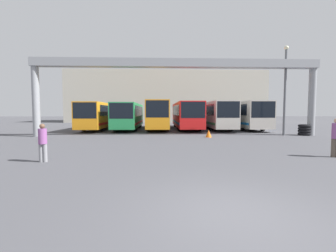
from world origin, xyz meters
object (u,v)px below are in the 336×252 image
at_px(bus_slot_1, 129,115).
at_px(pedestrian_near_left, 43,142).
at_px(bus_slot_5, 242,114).
at_px(bus_slot_2, 158,113).
at_px(bus_slot_0, 102,114).
at_px(bus_slot_3, 186,114).
at_px(tire_stack, 304,130).
at_px(pedestrian_near_right, 336,137).
at_px(bus_slot_4, 214,114).
at_px(lamp_post, 285,87).
at_px(traffic_cone, 209,134).

xyz_separation_m(bus_slot_1, pedestrian_near_left, (-1.20, -17.76, -0.90)).
bearing_deg(bus_slot_5, bus_slot_2, -176.90).
relative_size(bus_slot_5, pedestrian_near_left, 7.25).
relative_size(bus_slot_0, bus_slot_1, 1.11).
distance_m(bus_slot_0, bus_slot_3, 10.38).
height_order(bus_slot_2, bus_slot_3, bus_slot_2).
distance_m(bus_slot_2, tire_stack, 15.13).
height_order(bus_slot_2, pedestrian_near_right, bus_slot_2).
xyz_separation_m(bus_slot_0, bus_slot_4, (13.84, -0.45, 0.07)).
height_order(bus_slot_0, pedestrian_near_left, bus_slot_0).
bearing_deg(bus_slot_5, pedestrian_near_right, -96.71).
bearing_deg(lamp_post, tire_stack, 0.45).
xyz_separation_m(bus_slot_4, traffic_cone, (-2.67, -9.16, -1.55)).
distance_m(bus_slot_1, bus_slot_3, 6.93).
bearing_deg(bus_slot_2, pedestrian_near_right, -63.79).
distance_m(bus_slot_3, bus_slot_4, 3.47).
bearing_deg(bus_slot_3, bus_slot_4, -4.28).
bearing_deg(pedestrian_near_right, traffic_cone, -40.50).
bearing_deg(bus_slot_2, traffic_cone, -63.77).
distance_m(pedestrian_near_left, tire_stack, 20.38).
xyz_separation_m(bus_slot_5, pedestrian_near_right, (-2.06, -17.47, -0.90)).
distance_m(bus_slot_2, pedestrian_near_left, 18.04).
bearing_deg(lamp_post, pedestrian_near_right, -107.03).
bearing_deg(bus_slot_5, traffic_cone, -123.77).
bearing_deg(bus_slot_4, pedestrian_near_left, -122.81).
xyz_separation_m(bus_slot_4, bus_slot_5, (3.46, 0.01, 0.00)).
relative_size(bus_slot_5, traffic_cone, 18.99).
bearing_deg(bus_slot_3, tire_stack, -40.42).
relative_size(bus_slot_0, bus_slot_5, 1.08).
bearing_deg(bus_slot_4, bus_slot_2, -175.45).
height_order(bus_slot_4, bus_slot_5, bus_slot_5).
bearing_deg(bus_slot_0, bus_slot_4, -1.88).
distance_m(tire_stack, lamp_post, 4.23).
bearing_deg(pedestrian_near_left, bus_slot_4, -127.88).
xyz_separation_m(traffic_cone, lamp_post, (6.98, 1.19, 3.96)).
distance_m(bus_slot_5, pedestrian_near_left, 23.44).
bearing_deg(pedestrian_near_right, bus_slot_0, -26.29).
height_order(bus_slot_1, tire_stack, bus_slot_1).
relative_size(bus_slot_4, lamp_post, 1.48).
distance_m(bus_slot_1, traffic_cone, 11.92).
distance_m(bus_slot_1, tire_stack, 18.35).
xyz_separation_m(bus_slot_1, bus_slot_5, (13.84, 0.20, 0.10)).
bearing_deg(bus_slot_4, bus_slot_0, 178.12).
xyz_separation_m(bus_slot_3, traffic_cone, (0.78, -9.42, -1.52)).
bearing_deg(bus_slot_2, bus_slot_0, 171.74).
xyz_separation_m(bus_slot_0, pedestrian_near_right, (15.24, -17.91, -0.83)).
distance_m(pedestrian_near_left, lamp_post, 19.06).
distance_m(bus_slot_1, bus_slot_2, 3.48).
bearing_deg(bus_slot_4, bus_slot_5, 0.19).
relative_size(bus_slot_4, pedestrian_near_right, 6.42).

